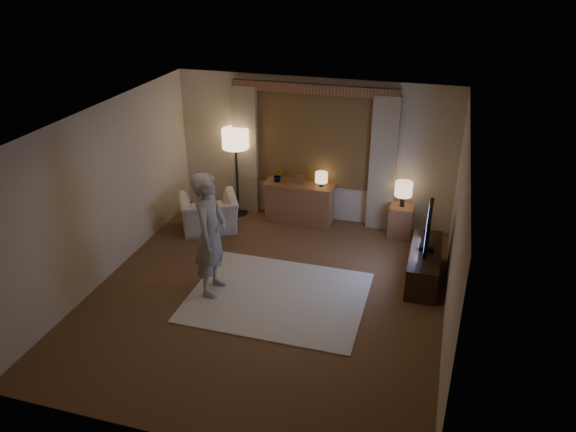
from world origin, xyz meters
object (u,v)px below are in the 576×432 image
at_px(sideboard, 299,204).
at_px(tv_stand, 424,265).
at_px(armchair, 209,214).
at_px(side_table, 401,221).
at_px(person, 210,234).

bearing_deg(sideboard, tv_stand, -30.85).
distance_m(armchair, side_table, 3.36).
bearing_deg(sideboard, armchair, -150.93).
relative_size(sideboard, person, 0.65).
bearing_deg(person, sideboard, -16.07).
xyz_separation_m(side_table, tv_stand, (0.50, -1.35, -0.03)).
distance_m(sideboard, person, 2.73).
bearing_deg(person, side_table, -46.90).
xyz_separation_m(sideboard, tv_stand, (2.34, -1.40, -0.10)).
bearing_deg(tv_stand, side_table, 110.26).
height_order(side_table, person, person).
bearing_deg(tv_stand, sideboard, 149.15).
xyz_separation_m(armchair, tv_stand, (3.77, -0.60, -0.07)).
distance_m(tv_stand, person, 3.24).
height_order(armchair, person, person).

